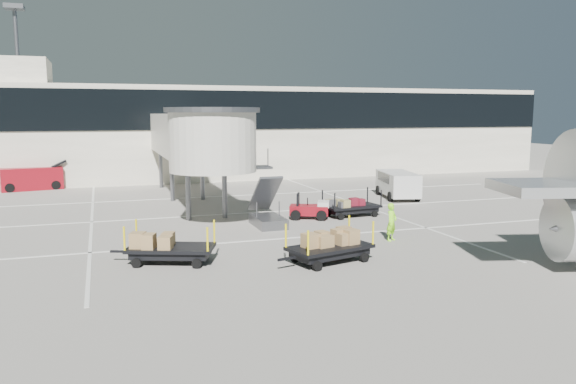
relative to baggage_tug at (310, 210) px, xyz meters
name	(u,v)px	position (x,y,z in m)	size (l,w,h in m)	color
ground	(331,246)	(-1.38, -6.24, -0.51)	(140.00, 140.00, 0.00)	gray
lane_markings	(259,211)	(-2.04, 3.10, -0.50)	(40.00, 30.00, 0.02)	silver
terminal	(202,131)	(-1.73, 23.70, 3.60)	(64.00, 12.11, 15.20)	white
jet_bridge	(193,137)	(-5.35, 6.03, 3.78)	(5.70, 20.40, 6.03)	beige
baggage_tug	(310,210)	(0.00, 0.00, 0.00)	(2.36, 2.04, 1.40)	maroon
suitcase_cart	(351,207)	(2.44, -0.04, 0.04)	(3.88, 1.88, 1.50)	black
box_cart_near	(329,247)	(-2.57, -8.76, 0.11)	(4.09, 2.41, 1.57)	black
box_cart_far	(168,249)	(-8.46, -6.93, 0.05)	(4.05, 2.68, 1.57)	black
ground_worker	(392,222)	(1.59, -6.19, 0.35)	(0.63, 0.41, 1.72)	#8EFF1A
minivan	(397,182)	(8.38, 5.34, 0.55)	(2.90, 4.98, 1.77)	silver
belt_loader	(32,179)	(-15.76, 17.77, 0.34)	(4.85, 2.68, 2.22)	maroon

